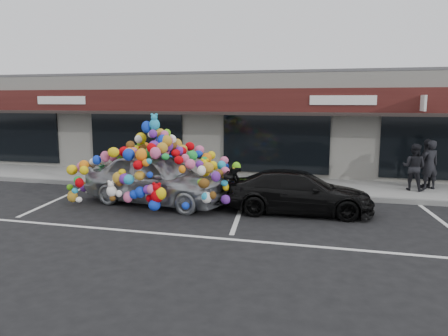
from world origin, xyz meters
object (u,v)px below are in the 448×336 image
(pedestrian_b, at_px, (414,167))
(pedestrian_c, at_px, (427,164))
(toy_car, at_px, (157,172))
(pedestrian_a, at_px, (430,165))
(black_sedan, at_px, (299,192))

(pedestrian_b, xyz_separation_m, pedestrian_c, (0.49, 0.50, 0.07))
(toy_car, xyz_separation_m, pedestrian_a, (8.32, 3.79, 0.02))
(toy_car, distance_m, pedestrian_a, 9.14)
(toy_car, relative_size, pedestrian_c, 3.04)
(toy_car, xyz_separation_m, black_sedan, (4.30, 0.00, -0.37))
(pedestrian_a, bearing_deg, black_sedan, 19.12)
(black_sedan, bearing_deg, pedestrian_c, -48.94)
(toy_car, height_order, pedestrian_a, toy_car)
(pedestrian_a, xyz_separation_m, pedestrian_c, (-0.05, 0.15, 0.02))
(toy_car, distance_m, black_sedan, 4.32)
(pedestrian_b, height_order, pedestrian_c, pedestrian_c)
(black_sedan, height_order, pedestrian_b, pedestrian_b)
(pedestrian_a, height_order, pedestrian_b, pedestrian_a)
(pedestrian_b, bearing_deg, pedestrian_a, -123.30)
(black_sedan, xyz_separation_m, pedestrian_c, (3.97, 3.94, 0.41))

